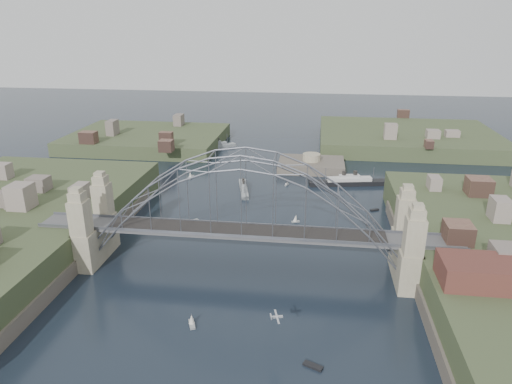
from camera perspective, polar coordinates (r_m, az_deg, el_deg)
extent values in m
plane|color=black|center=(96.73, -1.43, -9.24)|extent=(500.00, 500.00, 0.00)
cube|color=#535355|center=(93.07, -1.48, -4.94)|extent=(84.00, 6.00, 0.70)
cube|color=slate|center=(90.16, -1.78, -5.42)|extent=(84.00, 0.25, 0.50)
cube|color=slate|center=(95.54, -1.20, -3.89)|extent=(84.00, 0.25, 0.50)
cube|color=black|center=(92.84, -1.48, -4.63)|extent=(55.20, 5.20, 0.35)
cube|color=gray|center=(98.16, -20.50, -4.37)|extent=(3.40, 3.40, 17.70)
cube|color=gray|center=(106.30, -18.07, -2.20)|extent=(3.40, 3.40, 17.70)
cube|color=gray|center=(89.04, 18.57, -6.68)|extent=(3.40, 3.40, 17.70)
cube|color=gray|center=(97.94, 17.57, -4.07)|extent=(3.40, 3.40, 17.70)
cube|color=gray|center=(104.12, -18.93, -5.70)|extent=(4.08, 13.80, 8.00)
cube|color=gray|center=(95.57, 17.74, -7.94)|extent=(4.08, 13.80, 8.00)
cube|color=#534B41|center=(107.17, -20.68, -6.95)|extent=(6.00, 70.00, 4.00)
cube|color=#534B41|center=(97.78, 19.88, -9.54)|extent=(6.00, 70.00, 4.00)
cube|color=#3A4628|center=(196.63, -13.09, 5.79)|extent=(60.00, 45.00, 9.00)
cube|color=#3A4628|center=(202.09, 17.89, 5.79)|extent=(70.00, 55.00, 9.50)
cube|color=#534B41|center=(160.55, 6.73, 2.61)|extent=(22.00, 16.00, 7.00)
cylinder|color=gray|center=(159.21, 6.80, 4.23)|extent=(6.00, 6.00, 2.40)
cube|color=#592D26|center=(84.37, 28.17, -8.81)|extent=(20.00, 8.00, 4.00)
cube|color=#535355|center=(76.68, 26.85, -19.98)|extent=(4.00, 22.00, 1.40)
cube|color=gray|center=(138.88, -1.53, 0.30)|extent=(5.38, 15.87, 1.40)
cube|color=gray|center=(138.53, -1.53, 0.71)|extent=(3.37, 8.81, 1.05)
cube|color=gray|center=(138.27, -1.54, 1.02)|extent=(1.96, 4.10, 0.70)
cylinder|color=black|center=(137.03, -1.51, 1.11)|extent=(0.76, 0.76, 1.40)
cylinder|color=black|center=(139.12, -1.56, 1.41)|extent=(0.76, 0.76, 1.40)
cylinder|color=slate|center=(133.67, -1.43, 0.54)|extent=(0.14, 0.14, 3.51)
cylinder|color=slate|center=(142.61, -1.64, 1.81)|extent=(0.14, 0.14, 3.51)
cube|color=gray|center=(186.09, -4.93, 5.42)|extent=(14.70, 12.52, 1.70)
cube|color=gray|center=(185.77, -4.94, 5.80)|extent=(8.38, 7.25, 1.28)
cube|color=gray|center=(185.53, -4.95, 6.09)|extent=(4.12, 3.68, 0.85)
cylinder|color=black|center=(184.85, -5.29, 6.26)|extent=(0.84, 0.84, 1.70)
cylinder|color=black|center=(185.87, -4.63, 6.36)|extent=(0.84, 0.84, 1.70)
cylinder|color=slate|center=(183.27, -6.39, 6.03)|extent=(0.17, 0.17, 4.25)
cylinder|color=slate|center=(187.66, -3.56, 6.45)|extent=(0.17, 0.17, 4.25)
cube|color=black|center=(146.53, 11.28, 1.02)|extent=(24.90, 7.91, 1.80)
cube|color=silver|center=(146.10, 11.32, 1.52)|extent=(13.82, 5.01, 1.35)
cube|color=silver|center=(145.79, 11.34, 1.90)|extent=(6.41, 2.97, 0.90)
cylinder|color=black|center=(145.13, 10.70, 2.19)|extent=(1.21, 1.21, 1.80)
cylinder|color=black|center=(145.99, 12.02, 2.20)|extent=(1.21, 1.21, 1.80)
cylinder|color=slate|center=(143.97, 8.50, 2.08)|extent=(0.18, 0.18, 4.49)
cylinder|color=slate|center=(147.62, 14.15, 2.13)|extent=(0.18, 0.18, 4.49)
cube|color=silver|center=(72.15, 2.57, -15.00)|extent=(1.81, 0.76, 0.31)
cube|color=silver|center=(72.12, 2.57, -14.96)|extent=(1.19, 3.54, 0.07)
cube|color=silver|center=(71.93, 1.84, -14.95)|extent=(0.45, 1.13, 0.39)
cube|color=silver|center=(118.70, -7.67, -3.54)|extent=(2.58, 2.71, 0.45)
cube|color=silver|center=(117.63, 4.85, -3.65)|extent=(2.13, 1.37, 0.45)
cylinder|color=slate|center=(117.21, 4.86, -3.18)|extent=(0.08, 0.08, 2.20)
cone|color=silver|center=(117.21, 4.86, -3.18)|extent=(1.52, 1.39, 1.92)
cube|color=silver|center=(81.13, -7.83, -15.73)|extent=(1.76, 2.75, 0.45)
cylinder|color=slate|center=(80.52, -7.87, -15.12)|extent=(0.08, 0.08, 2.20)
cone|color=silver|center=(80.52, -7.87, -15.12)|extent=(1.39, 1.52, 1.92)
cube|color=silver|center=(128.38, 14.26, -2.14)|extent=(2.52, 1.89, 0.45)
cube|color=silver|center=(151.77, -8.01, 1.77)|extent=(1.62, 4.04, 0.45)
cylinder|color=slate|center=(151.44, -8.03, 2.15)|extent=(0.08, 0.08, 2.20)
cone|color=silver|center=(151.44, -8.03, 2.15)|extent=(1.10, 1.32, 1.92)
cube|color=silver|center=(143.71, 3.77, 0.87)|extent=(1.20, 1.90, 0.45)
cube|color=silver|center=(143.58, 3.77, 1.02)|extent=(0.86, 1.19, 0.40)
cylinder|color=black|center=(143.43, 3.78, 1.19)|extent=(0.16, 0.16, 0.70)
cube|color=silver|center=(73.07, 6.97, -20.36)|extent=(3.08, 2.11, 0.45)
cube|color=silver|center=(171.91, -0.44, 4.16)|extent=(2.16, 1.27, 0.45)
cube|color=silver|center=(171.80, -0.44, 4.29)|extent=(1.35, 0.92, 0.40)
cylinder|color=black|center=(171.68, -0.44, 4.43)|extent=(0.16, 0.16, 0.70)
cube|color=silver|center=(109.15, 17.52, -6.55)|extent=(2.29, 1.84, 0.45)
cube|color=silver|center=(108.98, 17.54, -6.36)|extent=(1.47, 1.26, 0.40)
cylinder|color=black|center=(108.78, 17.56, -6.15)|extent=(0.16, 0.16, 0.70)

